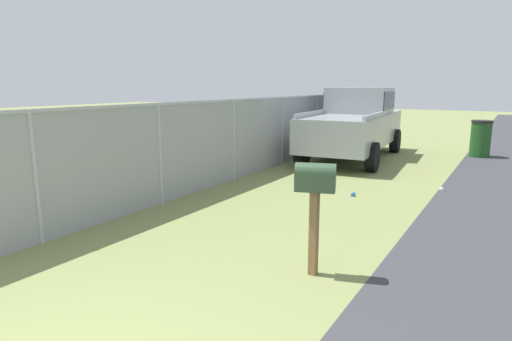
% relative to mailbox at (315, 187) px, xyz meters
% --- Properties ---
extents(mailbox, '(0.33, 0.49, 1.32)m').
position_rel_mailbox_xyz_m(mailbox, '(0.00, 0.00, 0.00)').
color(mailbox, brown).
rests_on(mailbox, ground).
extents(pickup_truck, '(5.58, 2.50, 2.09)m').
position_rel_mailbox_xyz_m(pickup_truck, '(8.25, 2.28, 0.06)').
color(pickup_truck, '#93999E').
rests_on(pickup_truck, ground).
extents(trash_bin, '(0.61, 0.61, 1.12)m').
position_rel_mailbox_xyz_m(trash_bin, '(10.37, -0.97, -0.48)').
color(trash_bin, '#1E4C1E').
rests_on(trash_bin, ground).
extents(fence_section, '(14.36, 0.07, 1.86)m').
position_rel_mailbox_xyz_m(fence_section, '(3.72, 3.64, -0.05)').
color(fence_section, '#9EA3A8').
rests_on(fence_section, ground).
extents(litter_can_midfield_a, '(0.12, 0.07, 0.07)m').
position_rel_mailbox_xyz_m(litter_can_midfield_a, '(3.73, 0.77, -1.01)').
color(litter_can_midfield_a, blue).
rests_on(litter_can_midfield_a, ground).
extents(litter_cup_midfield_b, '(0.12, 0.11, 0.08)m').
position_rel_mailbox_xyz_m(litter_cup_midfield_b, '(5.07, -0.67, -1.01)').
color(litter_cup_midfield_b, white).
rests_on(litter_cup_midfield_b, ground).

